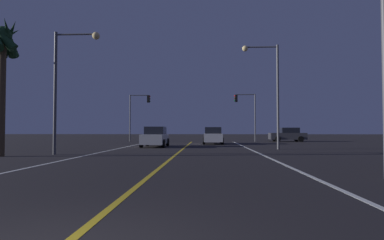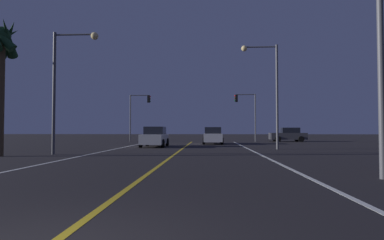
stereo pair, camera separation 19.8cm
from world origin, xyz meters
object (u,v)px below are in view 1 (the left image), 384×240
object	(u,v)px
street_lamp_right_near	(362,20)
car_ahead_far	(213,136)
street_lamp_right_far	(269,82)
car_oncoming	(155,137)
car_crossing_side	(288,135)
traffic_light_near_left	(139,107)
street_lamp_left_mid	(67,75)
traffic_light_near_right	(245,107)
palm_tree_left_near	(4,47)

from	to	relation	value
street_lamp_right_near	car_ahead_far	bearing A→B (deg)	-79.98
street_lamp_right_far	car_oncoming	bearing A→B (deg)	-18.47
car_oncoming	car_crossing_side	distance (m)	18.93
car_crossing_side	street_lamp_right_near	xyz separation A→B (m)	(-5.31, -29.37, 3.87)
traffic_light_near_left	street_lamp_right_near	world-z (taller)	street_lamp_right_near
street_lamp_left_mid	street_lamp_right_far	size ratio (longest dim) A/B	0.92
car_oncoming	car_crossing_side	size ratio (longest dim) A/B	1.00
car_ahead_far	car_crossing_side	distance (m)	11.58
street_lamp_left_mid	street_lamp_right_near	bearing A→B (deg)	-33.29
car_ahead_far	street_lamp_right_far	size ratio (longest dim) A/B	0.55
car_ahead_far	traffic_light_near_right	size ratio (longest dim) A/B	0.75
car_ahead_far	car_oncoming	size ratio (longest dim) A/B	1.00
traffic_light_near_left	street_lamp_right_near	size ratio (longest dim) A/B	0.79
street_lamp_right_near	street_lamp_left_mid	distance (m)	15.26
car_crossing_side	street_lamp_right_far	xyz separation A→B (m)	(-5.30, -15.43, 4.16)
street_lamp_right_near	palm_tree_left_near	world-z (taller)	palm_tree_left_near
traffic_light_near_left	street_lamp_right_far	size ratio (longest dim) A/B	0.74
car_ahead_far	street_lamp_right_near	size ratio (longest dim) A/B	0.59
car_oncoming	traffic_light_near_left	bearing A→B (deg)	-161.63
palm_tree_left_near	car_oncoming	bearing A→B (deg)	56.01
car_crossing_side	traffic_light_near_left	size ratio (longest dim) A/B	0.75
car_crossing_side	car_ahead_far	bearing A→B (deg)	36.74
street_lamp_right_near	traffic_light_near_right	bearing A→B (deg)	-90.21
car_oncoming	traffic_light_near_left	size ratio (longest dim) A/B	0.75
car_oncoming	street_lamp_left_mid	bearing A→B (deg)	-23.92
car_oncoming	street_lamp_right_far	bearing A→B (deg)	71.53
car_ahead_far	street_lamp_left_mid	world-z (taller)	street_lamp_left_mid
traffic_light_near_left	street_lamp_left_mid	world-z (taller)	street_lamp_left_mid
car_ahead_far	car_crossing_side	xyz separation A→B (m)	(9.28, 6.93, 0.00)
street_lamp_left_mid	street_lamp_right_far	distance (m)	13.93
car_ahead_far	car_crossing_side	bearing A→B (deg)	-53.26
car_oncoming	car_ahead_far	bearing A→B (deg)	137.83
car_crossing_side	street_lamp_right_far	distance (m)	16.84
car_oncoming	street_lamp_right_near	xyz separation A→B (m)	(8.96, -16.94, 3.87)
traffic_light_near_left	street_lamp_left_mid	distance (m)	20.34
car_oncoming	palm_tree_left_near	bearing A→B (deg)	-33.99
street_lamp_right_near	street_lamp_left_mid	xyz separation A→B (m)	(-12.75, 8.37, -0.04)
traffic_light_near_left	car_ahead_far	bearing A→B (deg)	-35.15
car_oncoming	street_lamp_left_mid	xyz separation A→B (m)	(-3.80, -8.56, 3.83)
car_ahead_far	traffic_light_near_right	xyz separation A→B (m)	(4.07, 6.27, 3.40)
car_oncoming	traffic_light_near_left	world-z (taller)	traffic_light_near_left
car_oncoming	traffic_light_near_right	distance (m)	15.24
car_crossing_side	traffic_light_near_left	bearing A→B (deg)	2.08
street_lamp_right_near	street_lamp_right_far	xyz separation A→B (m)	(0.01, 13.94, 0.29)
car_oncoming	traffic_light_near_right	world-z (taller)	traffic_light_near_right
street_lamp_left_mid	traffic_light_near_right	bearing A→B (deg)	57.70
car_crossing_side	traffic_light_near_left	distance (m)	18.50
car_ahead_far	street_lamp_right_far	distance (m)	10.27
car_ahead_far	palm_tree_left_near	size ratio (longest dim) A/B	0.57
street_lamp_left_mid	palm_tree_left_near	xyz separation A→B (m)	(-2.91, -1.38, 1.28)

